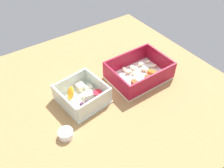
% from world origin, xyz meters
% --- Properties ---
extents(table_surface, '(0.80, 0.80, 0.02)m').
position_xyz_m(table_surface, '(0.00, 0.00, 0.01)').
color(table_surface, '#9E7547').
rests_on(table_surface, ground).
extents(pasta_container, '(0.21, 0.15, 0.07)m').
position_xyz_m(pasta_container, '(-0.13, 0.01, 0.04)').
color(pasta_container, white).
rests_on(pasta_container, table_surface).
extents(fruit_bowl, '(0.15, 0.15, 0.06)m').
position_xyz_m(fruit_bowl, '(0.09, -0.00, 0.04)').
color(fruit_bowl, silver).
rests_on(fruit_bowl, table_surface).
extents(paper_cup_liner, '(0.04, 0.04, 0.02)m').
position_xyz_m(paper_cup_liner, '(0.20, 0.09, 0.03)').
color(paper_cup_liner, white).
rests_on(paper_cup_liner, table_surface).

